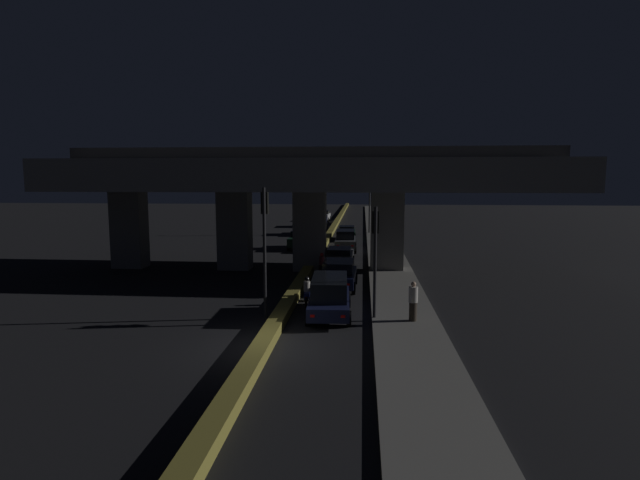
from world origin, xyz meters
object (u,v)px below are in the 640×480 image
at_px(car_grey_fourth, 346,240).
at_px(car_dark_blue_third_oncoming, 319,219).
at_px(traffic_light_right_of_median, 375,243).
at_px(motorcycle_black_filtering_mid, 322,265).
at_px(car_dark_green_lead_oncoming, 300,239).
at_px(car_dark_blue_lead, 330,295).
at_px(pedestrian_on_sidewalk, 413,301).
at_px(traffic_light_left_of_median, 265,230).
at_px(street_lamp, 367,190).
at_px(car_dark_blue_second, 339,274).
at_px(car_dark_green_second_oncoming, 310,226).
at_px(motorcycle_blue_filtering_near, 307,292).
at_px(car_dark_green_fifth, 347,233).
at_px(car_white_fourth_oncoming, 323,216).
at_px(car_silver_third, 340,257).

bearing_deg(car_grey_fourth, car_dark_blue_third_oncoming, 9.93).
bearing_deg(traffic_light_right_of_median, car_dark_blue_third_oncoming, 98.19).
bearing_deg(motorcycle_black_filtering_mid, car_dark_green_lead_oncoming, 18.19).
relative_size(car_dark_blue_lead, pedestrian_on_sidewalk, 2.77).
xyz_separation_m(traffic_light_left_of_median, motorcycle_black_filtering_mid, (1.65, 10.30, -3.31)).
relative_size(street_lamp, car_dark_blue_second, 2.04).
xyz_separation_m(car_dark_blue_second, car_grey_fourth, (-0.12, 14.57, 0.09)).
height_order(street_lamp, car_dark_blue_third_oncoming, street_lamp).
bearing_deg(car_dark_green_second_oncoming, car_dark_blue_lead, 5.14).
bearing_deg(motorcycle_blue_filtering_near, traffic_light_right_of_median, -130.33).
xyz_separation_m(traffic_light_left_of_median, car_dark_green_second_oncoming, (-1.50, 32.94, -3.01)).
relative_size(car_dark_green_fifth, car_white_fourth_oncoming, 0.96).
relative_size(car_dark_blue_second, car_dark_green_lead_oncoming, 0.98).
relative_size(car_grey_fourth, car_white_fourth_oncoming, 1.04).
bearing_deg(car_silver_third, traffic_light_left_of_median, 168.90).
bearing_deg(car_dark_blue_lead, pedestrian_on_sidewalk, -108.08).
distance_m(car_dark_blue_lead, car_dark_green_fifth, 27.95).
distance_m(traffic_light_right_of_median, car_dark_blue_second, 6.89).
bearing_deg(car_white_fourth_oncoming, street_lamp, 22.80).
bearing_deg(car_dark_blue_third_oncoming, motorcycle_blue_filtering_near, 1.79).
xyz_separation_m(car_dark_blue_lead, motorcycle_blue_filtering_near, (-1.24, 1.97, -0.35)).
relative_size(car_dark_blue_lead, car_dark_blue_second, 1.15).
bearing_deg(motorcycle_blue_filtering_near, pedestrian_on_sidewalk, -124.38).
bearing_deg(car_dark_green_second_oncoming, street_lamp, 96.64).
bearing_deg(street_lamp, traffic_light_right_of_median, -89.82).
height_order(car_dark_blue_third_oncoming, car_white_fourth_oncoming, car_dark_blue_third_oncoming).
bearing_deg(motorcycle_blue_filtering_near, car_dark_blue_second, -23.45).
xyz_separation_m(car_dark_blue_lead, car_dark_green_fifth, (-0.12, 27.95, -0.21)).
height_order(car_dark_blue_lead, car_dark_blue_second, car_dark_blue_lead).
bearing_deg(pedestrian_on_sidewalk, car_dark_blue_second, 117.61).
bearing_deg(car_white_fourth_oncoming, pedestrian_on_sidewalk, 10.91).
bearing_deg(car_dark_blue_second, car_dark_green_second_oncoming, 10.91).
distance_m(car_dark_blue_second, motorcycle_blue_filtering_near, 3.89).
xyz_separation_m(car_dark_blue_second, car_dark_green_fifth, (-0.26, 22.36, -0.11)).
distance_m(car_white_fourth_oncoming, motorcycle_black_filtering_mid, 39.90).
xyz_separation_m(motorcycle_black_filtering_mid, pedestrian_on_sidewalk, (4.76, -10.79, 0.40)).
xyz_separation_m(car_grey_fourth, car_dark_blue_third_oncoming, (-4.07, 21.28, 0.07)).
xyz_separation_m(traffic_light_right_of_median, car_silver_third, (-2.11, 12.82, -2.65)).
distance_m(street_lamp, motorcycle_blue_filtering_near, 31.86).
distance_m(traffic_light_right_of_median, motorcycle_black_filtering_mid, 11.12).
relative_size(car_dark_blue_lead, car_dark_green_fifth, 1.15).
distance_m(street_lamp, car_dark_blue_lead, 33.66).
height_order(car_dark_green_fifth, car_dark_green_second_oncoming, car_dark_green_second_oncoming).
distance_m(street_lamp, car_dark_blue_third_oncoming, 10.74).
height_order(street_lamp, car_dark_green_fifth, street_lamp).
distance_m(motorcycle_blue_filtering_near, motorcycle_black_filtering_mid, 7.79).
distance_m(car_dark_blue_third_oncoming, motorcycle_black_filtering_mid, 31.82).
distance_m(car_dark_blue_second, car_silver_third, 6.70).
bearing_deg(traffic_light_right_of_median, pedestrian_on_sidewalk, -17.27).
height_order(car_dark_blue_second, motorcycle_black_filtering_mid, car_dark_blue_second).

